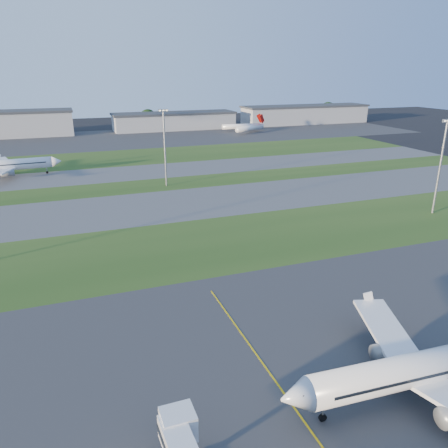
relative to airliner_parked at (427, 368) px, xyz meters
name	(u,v)px	position (x,y,z in m)	size (l,w,h in m)	color
ground	(253,414)	(-20.78, 4.53, -4.21)	(700.00, 700.00, 0.00)	black
apron_near	(253,414)	(-20.78, 4.53, -4.20)	(300.00, 70.00, 0.01)	#333335
grass_strip_a	(158,251)	(-20.78, 56.53, -4.20)	(300.00, 34.00, 0.01)	#224316
taxiway_a	(134,209)	(-20.78, 89.53, -4.20)	(300.00, 32.00, 0.01)	#515154
grass_strip_b	(122,188)	(-20.78, 114.53, -4.20)	(300.00, 18.00, 0.01)	#224316
taxiway_b	(114,174)	(-20.78, 136.53, -4.20)	(300.00, 26.00, 0.01)	#515154
grass_strip_c	(105,159)	(-20.78, 169.53, -4.20)	(300.00, 40.00, 0.01)	#224316
apron_far	(94,140)	(-20.78, 229.53, -4.20)	(400.00, 80.00, 0.01)	#333335
yellow_line	(291,403)	(-15.78, 4.53, -4.21)	(0.25, 60.00, 0.02)	gold
airliner_parked	(427,368)	(0.00, 0.00, 0.00)	(38.40, 32.52, 11.98)	white
airliner_taxiing	(5,166)	(-59.18, 145.87, 0.17)	(39.93, 33.81, 12.45)	white
mini_jet_near	(250,128)	(74.34, 224.34, -0.92)	(25.66, 15.75, 9.48)	white
mini_jet_far	(242,126)	(72.63, 234.42, -0.92)	(28.64, 4.46, 9.48)	white
light_mast_centre	(165,143)	(-5.78, 112.53, 10.61)	(3.20, 0.70, 25.80)	gray
light_mast_east	(441,161)	(57.22, 56.53, 10.61)	(3.20, 0.70, 25.80)	gray
hangar_west	(10,124)	(-65.78, 259.53, 3.43)	(71.40, 23.00, 15.20)	#93959B
hangar_east	(174,121)	(34.22, 259.53, 1.43)	(81.60, 23.00, 11.20)	#93959B
hangar_far_east	(305,114)	(134.22, 259.53, 2.43)	(96.90, 23.00, 13.20)	#93959B
tree_mid_west	(55,123)	(-40.78, 270.53, 1.63)	(9.90, 9.90, 10.80)	black
tree_mid_east	(148,118)	(19.22, 273.53, 2.61)	(11.55, 11.55, 12.60)	black
tree_east	(249,115)	(94.22, 271.53, 1.96)	(10.45, 10.45, 11.40)	black
tree_far_east	(328,110)	(164.22, 275.53, 3.26)	(12.65, 12.65, 13.80)	black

